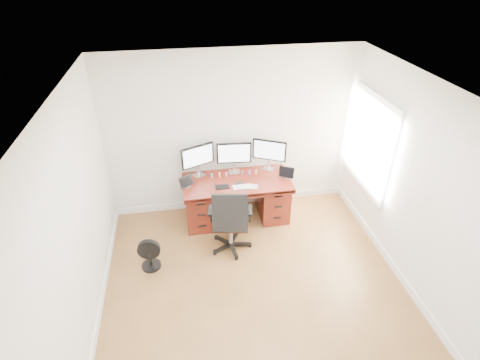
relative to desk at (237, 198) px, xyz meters
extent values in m
plane|color=brown|center=(0.00, -1.83, -0.40)|extent=(4.50, 4.50, 0.00)
cube|color=white|center=(0.00, 0.42, 0.95)|extent=(4.00, 0.10, 2.70)
cube|color=white|center=(2.00, -1.83, 0.95)|extent=(0.10, 4.50, 2.70)
cube|color=white|center=(1.97, -0.33, 1.00)|extent=(0.04, 1.30, 1.50)
cube|color=white|center=(1.95, -0.33, 1.00)|extent=(0.01, 1.15, 1.35)
cube|color=#581A11|center=(0.00, -0.03, 0.32)|extent=(1.70, 0.80, 0.05)
cube|color=#581A11|center=(-0.60, 0.00, -0.05)|extent=(0.45, 0.70, 0.70)
cube|color=#581A11|center=(0.60, 0.00, -0.05)|extent=(0.45, 0.70, 0.70)
cube|color=#44130C|center=(0.00, 0.27, 0.10)|extent=(0.74, 0.03, 0.40)
cylinder|color=black|center=(-0.21, -0.71, -0.36)|extent=(0.68, 0.68, 0.08)
cylinder|color=silver|center=(-0.21, -0.71, -0.11)|extent=(0.06, 0.06, 0.42)
cube|color=black|center=(-0.21, -0.71, 0.10)|extent=(0.58, 0.56, 0.07)
cube|color=black|center=(-0.25, -0.93, 0.41)|extent=(0.48, 0.13, 0.57)
cube|color=black|center=(-0.48, -0.66, 0.29)|extent=(0.10, 0.26, 0.03)
cube|color=black|center=(0.07, -0.75, 0.29)|extent=(0.10, 0.26, 0.03)
cylinder|color=black|center=(-1.39, -0.93, -0.38)|extent=(0.27, 0.27, 0.03)
cylinder|color=black|center=(-1.39, -0.93, -0.25)|extent=(0.05, 0.05, 0.23)
cylinder|color=black|center=(-1.39, -0.93, -0.09)|extent=(0.32, 0.10, 0.32)
cube|color=silver|center=(-0.58, 0.24, 0.35)|extent=(0.22, 0.20, 0.01)
cylinder|color=silver|center=(-0.58, 0.24, 0.44)|extent=(0.04, 0.04, 0.18)
cube|color=black|center=(-0.58, 0.24, 0.70)|extent=(0.52, 0.25, 0.35)
cube|color=white|center=(-0.57, 0.22, 0.70)|extent=(0.46, 0.20, 0.30)
cube|color=silver|center=(0.00, 0.24, 0.35)|extent=(0.19, 0.15, 0.01)
cylinder|color=silver|center=(0.00, 0.24, 0.44)|extent=(0.04, 0.04, 0.18)
cube|color=black|center=(0.00, 0.24, 0.70)|extent=(0.55, 0.08, 0.35)
cube|color=white|center=(0.00, 0.22, 0.70)|extent=(0.50, 0.04, 0.30)
cube|color=silver|center=(0.58, 0.24, 0.35)|extent=(0.22, 0.21, 0.01)
cylinder|color=silver|center=(0.58, 0.24, 0.44)|extent=(0.04, 0.04, 0.18)
cube|color=black|center=(0.58, 0.24, 0.70)|extent=(0.51, 0.28, 0.35)
cube|color=white|center=(0.57, 0.22, 0.70)|extent=(0.45, 0.23, 0.30)
cube|color=silver|center=(-0.79, -0.08, 0.35)|extent=(0.13, 0.12, 0.01)
cube|color=black|center=(-0.79, -0.08, 0.45)|extent=(0.23, 0.19, 0.17)
cube|color=silver|center=(0.79, -0.08, 0.35)|extent=(0.13, 0.12, 0.01)
cube|color=black|center=(0.79, -0.08, 0.45)|extent=(0.24, 0.17, 0.17)
cube|color=white|center=(0.05, -0.23, 0.36)|extent=(0.30, 0.13, 0.01)
cube|color=silver|center=(0.23, -0.25, 0.35)|extent=(0.16, 0.16, 0.01)
cube|color=black|center=(-0.25, -0.17, 0.35)|extent=(0.22, 0.14, 0.01)
cube|color=black|center=(0.03, -0.10, 0.35)|extent=(0.13, 0.08, 0.01)
cylinder|color=#5A95D7|center=(-0.38, 0.12, 0.38)|extent=(0.03, 0.03, 0.06)
sphere|color=#5A95D7|center=(-0.38, 0.12, 0.42)|extent=(0.04, 0.04, 0.04)
cylinder|color=#E97D54|center=(-0.26, 0.12, 0.38)|extent=(0.03, 0.03, 0.06)
sphere|color=#E97D54|center=(-0.26, 0.12, 0.42)|extent=(0.04, 0.04, 0.04)
cylinder|color=pink|center=(-0.14, 0.12, 0.38)|extent=(0.03, 0.03, 0.06)
sphere|color=pink|center=(-0.14, 0.12, 0.42)|extent=(0.04, 0.04, 0.04)
cylinder|color=#965E49|center=(0.11, 0.12, 0.38)|extent=(0.03, 0.03, 0.06)
sphere|color=#965E49|center=(0.11, 0.12, 0.42)|extent=(0.04, 0.04, 0.04)
cylinder|color=#9C62D3|center=(0.23, 0.12, 0.38)|extent=(0.03, 0.03, 0.06)
sphere|color=#9C62D3|center=(0.23, 0.12, 0.42)|extent=(0.04, 0.04, 0.04)
cylinder|color=#D7CB70|center=(0.34, 0.12, 0.38)|extent=(0.03, 0.03, 0.06)
sphere|color=#D7CB70|center=(0.34, 0.12, 0.42)|extent=(0.04, 0.04, 0.04)
camera|label=1|loc=(-0.79, -4.96, 3.52)|focal=28.00mm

